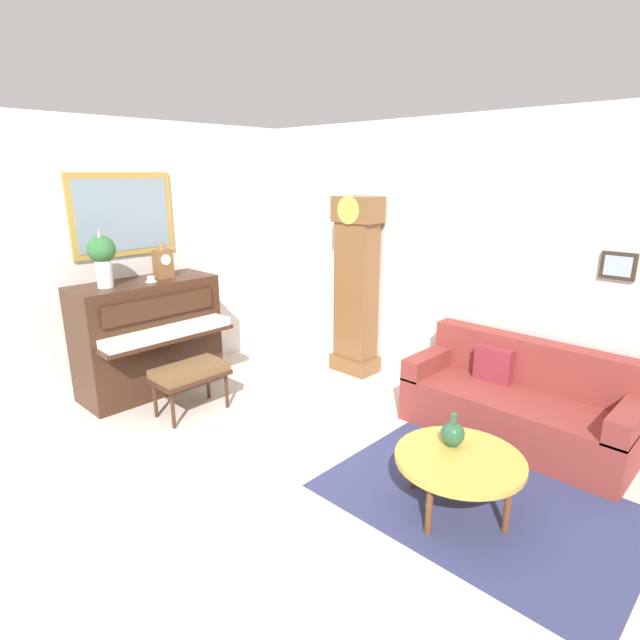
% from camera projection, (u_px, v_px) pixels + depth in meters
% --- Properties ---
extents(ground_plane, '(6.40, 6.00, 0.10)m').
position_uv_depth(ground_plane, '(275.00, 485.00, 3.93)').
color(ground_plane, beige).
extents(wall_left, '(0.13, 4.90, 2.80)m').
position_uv_depth(wall_left, '(105.00, 259.00, 5.25)').
color(wall_left, silver).
rests_on(wall_left, ground_plane).
extents(wall_back, '(5.30, 0.13, 2.80)m').
position_uv_depth(wall_back, '(450.00, 261.00, 5.18)').
color(wall_back, silver).
rests_on(wall_back, ground_plane).
extents(area_rug, '(2.10, 1.50, 0.01)m').
position_uv_depth(area_rug, '(479.00, 500.00, 3.66)').
color(area_rug, navy).
rests_on(area_rug, ground_plane).
extents(piano, '(0.87, 1.44, 1.20)m').
position_uv_depth(piano, '(149.00, 336.00, 5.38)').
color(piano, '#3D2316').
rests_on(piano, ground_plane).
extents(piano_bench, '(0.42, 0.70, 0.48)m').
position_uv_depth(piano_bench, '(190.00, 373.00, 4.90)').
color(piano_bench, '#3D2316').
rests_on(piano_bench, ground_plane).
extents(grandfather_clock, '(0.52, 0.34, 2.03)m').
position_uv_depth(grandfather_clock, '(356.00, 291.00, 5.81)').
color(grandfather_clock, brown).
rests_on(grandfather_clock, ground_plane).
extents(couch, '(1.90, 0.80, 0.84)m').
position_uv_depth(couch, '(518.00, 403.00, 4.49)').
color(couch, maroon).
rests_on(couch, ground_plane).
extents(coffee_table, '(0.88, 0.88, 0.41)m').
position_uv_depth(coffee_table, '(459.00, 461.00, 3.48)').
color(coffee_table, gold).
rests_on(coffee_table, ground_plane).
extents(mantel_clock, '(0.13, 0.18, 0.38)m').
position_uv_depth(mantel_clock, '(163.00, 262.00, 5.33)').
color(mantel_clock, brown).
rests_on(mantel_clock, piano).
extents(flower_vase, '(0.26, 0.26, 0.58)m').
position_uv_depth(flower_vase, '(102.00, 255.00, 4.85)').
color(flower_vase, silver).
rests_on(flower_vase, piano).
extents(teacup, '(0.12, 0.12, 0.06)m').
position_uv_depth(teacup, '(151.00, 280.00, 5.17)').
color(teacup, white).
rests_on(teacup, piano).
extents(green_jug, '(0.17, 0.17, 0.24)m').
position_uv_depth(green_jug, '(453.00, 434.00, 3.60)').
color(green_jug, '#234C33').
rests_on(green_jug, coffee_table).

